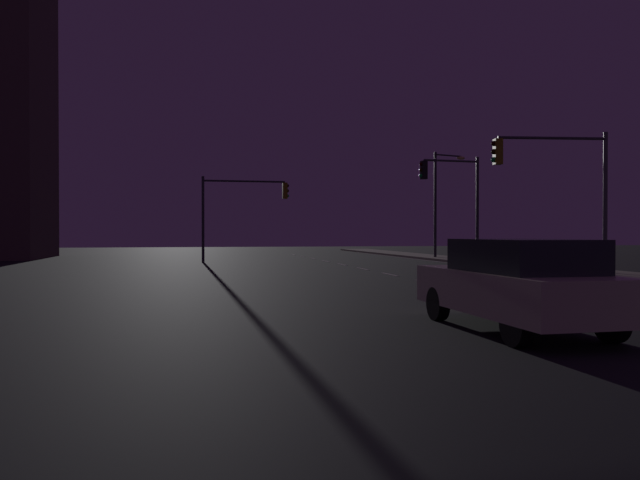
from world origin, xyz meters
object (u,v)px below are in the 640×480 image
at_px(car, 517,283).
at_px(street_lamp_far_end, 441,193).
at_px(traffic_light_mid_left, 453,188).
at_px(traffic_light_near_right, 556,173).
at_px(traffic_light_far_left, 243,201).

relative_size(car, street_lamp_far_end, 0.65).
bearing_deg(street_lamp_far_end, traffic_light_mid_left, -108.32).
distance_m(traffic_light_mid_left, traffic_light_near_right, 9.56).
bearing_deg(car, traffic_light_mid_left, 68.39).
bearing_deg(car, traffic_light_far_left, 95.48).
bearing_deg(traffic_light_near_right, traffic_light_far_left, 123.95).
bearing_deg(traffic_light_mid_left, traffic_light_far_left, 151.29).
height_order(car, traffic_light_near_right, traffic_light_near_right).
height_order(car, traffic_light_far_left, traffic_light_far_left).
xyz_separation_m(traffic_light_far_left, traffic_light_near_right, (10.34, -15.35, 0.35)).
bearing_deg(car, street_lamp_far_end, 69.25).
bearing_deg(traffic_light_mid_left, street_lamp_far_end, 71.68).
relative_size(traffic_light_mid_left, traffic_light_near_right, 1.05).
distance_m(car, street_lamp_far_end, 29.89).
bearing_deg(traffic_light_near_right, car, -125.83).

